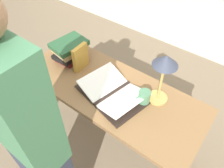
% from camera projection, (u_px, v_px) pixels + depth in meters
% --- Properties ---
extents(ground_plane, '(12.00, 12.00, 0.00)m').
position_uv_depth(ground_plane, '(110.00, 136.00, 2.22)').
color(ground_plane, '#70604C').
extents(reading_desk, '(1.51, 0.62, 0.72)m').
position_uv_depth(reading_desk, '(110.00, 97.00, 1.78)').
color(reading_desk, brown).
rests_on(reading_desk, ground_plane).
extents(open_book, '(0.57, 0.46, 0.08)m').
position_uv_depth(open_book, '(113.00, 92.00, 1.65)').
color(open_book, black).
rests_on(open_book, reading_desk).
extents(book_stack_tall, '(0.25, 0.31, 0.17)m').
position_uv_depth(book_stack_tall, '(70.00, 50.00, 1.89)').
color(book_stack_tall, maroon).
rests_on(book_stack_tall, reading_desk).
extents(book_standing_upright, '(0.04, 0.16, 0.22)m').
position_uv_depth(book_standing_upright, '(80.00, 58.00, 1.79)').
color(book_standing_upright, '#BC8933').
rests_on(book_standing_upright, reading_desk).
extents(reading_lamp, '(0.17, 0.17, 0.41)m').
position_uv_depth(reading_lamp, '(165.00, 67.00, 1.41)').
color(reading_lamp, tan).
rests_on(reading_lamp, reading_desk).
extents(coffee_mug, '(0.09, 0.11, 0.10)m').
position_uv_depth(coffee_mug, '(144.00, 97.00, 1.57)').
color(coffee_mug, '#4C7F5B').
rests_on(coffee_mug, reading_desk).
extents(person_reader, '(0.36, 0.21, 1.74)m').
position_uv_depth(person_reader, '(36.00, 147.00, 1.21)').
color(person_reader, '#2D3342').
rests_on(person_reader, ground_plane).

